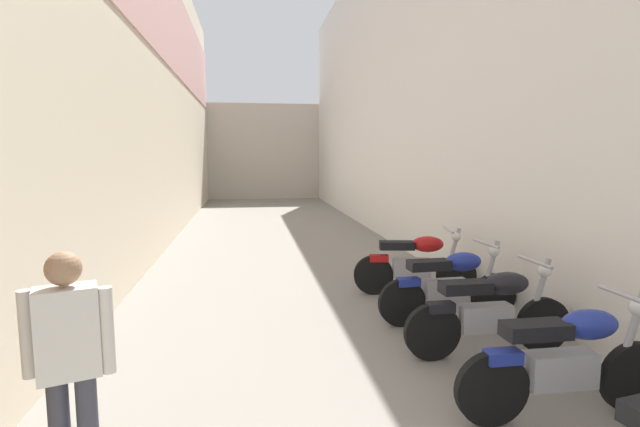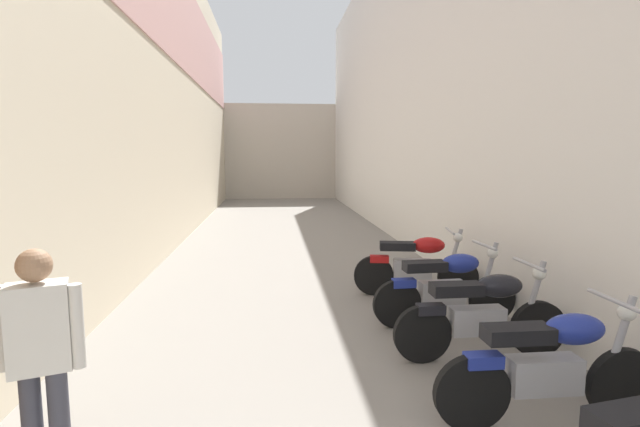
# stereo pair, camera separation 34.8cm
# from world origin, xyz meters

# --- Properties ---
(ground_plane) EXTENTS (39.45, 39.45, 0.00)m
(ground_plane) POSITION_xyz_m (0.00, 9.72, 0.00)
(ground_plane) COLOR gray
(building_left) EXTENTS (0.45, 23.45, 7.55)m
(building_left) POSITION_xyz_m (-2.83, 11.69, 3.82)
(building_left) COLOR beige
(building_left) RESTS_ON ground
(building_right) EXTENTS (0.45, 23.45, 7.90)m
(building_right) POSITION_xyz_m (2.83, 11.72, 3.95)
(building_right) COLOR silver
(building_right) RESTS_ON ground
(building_far_end) EXTENTS (8.27, 2.00, 4.50)m
(building_far_end) POSITION_xyz_m (0.00, 24.45, 2.25)
(building_far_end) COLOR beige
(building_far_end) RESTS_ON ground
(motorcycle_third) EXTENTS (1.85, 0.58, 1.04)m
(motorcycle_third) POSITION_xyz_m (1.69, 3.81, 0.50)
(motorcycle_third) COLOR black
(motorcycle_third) RESTS_ON ground
(motorcycle_fourth) EXTENTS (1.85, 0.58, 1.04)m
(motorcycle_fourth) POSITION_xyz_m (1.69, 5.04, 0.50)
(motorcycle_fourth) COLOR black
(motorcycle_fourth) RESTS_ON ground
(motorcycle_fifth) EXTENTS (1.85, 0.58, 1.04)m
(motorcycle_fifth) POSITION_xyz_m (1.69, 6.06, 0.50)
(motorcycle_fifth) COLOR black
(motorcycle_fifth) RESTS_ON ground
(motorcycle_sixth) EXTENTS (1.84, 0.58, 1.04)m
(motorcycle_sixth) POSITION_xyz_m (1.69, 7.29, 0.50)
(motorcycle_sixth) COLOR black
(motorcycle_sixth) RESTS_ON ground
(pedestrian_mid_alley) EXTENTS (0.52, 0.30, 1.57)m
(pedestrian_mid_alley) POSITION_xyz_m (-1.86, 3.40, 0.92)
(pedestrian_mid_alley) COLOR #383842
(pedestrian_mid_alley) RESTS_ON ground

